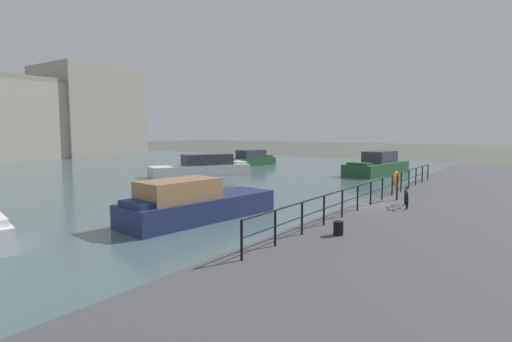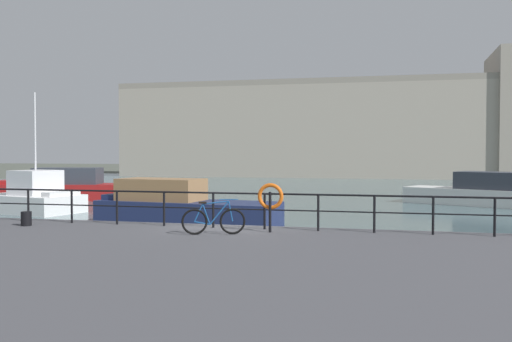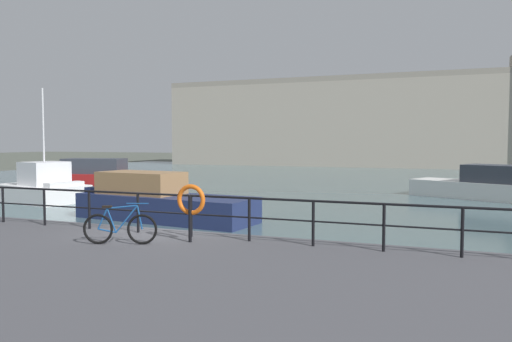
{
  "view_description": "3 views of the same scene",
  "coord_description": "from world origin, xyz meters",
  "px_view_note": "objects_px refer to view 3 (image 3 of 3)",
  "views": [
    {
      "loc": [
        -17.81,
        -6.84,
        4.25
      ],
      "look_at": [
        0.47,
        6.11,
        2.0
      ],
      "focal_mm": 28.19,
      "sensor_mm": 36.0,
      "label": 1
    },
    {
      "loc": [
        5.16,
        -17.53,
        3.24
      ],
      "look_at": [
        -0.73,
        6.36,
        2.41
      ],
      "focal_mm": 41.08,
      "sensor_mm": 36.0,
      "label": 2
    },
    {
      "loc": [
        7.2,
        -11.71,
        3.35
      ],
      "look_at": [
        0.74,
        5.36,
        2.26
      ],
      "focal_mm": 34.34,
      "sensor_mm": 36.0,
      "label": 3
    }
  ],
  "objects_px": {
    "harbor_building": "(432,121)",
    "moored_green_narrowboat": "(159,201)",
    "parked_bicycle": "(120,228)",
    "life_ring_stand": "(191,202)",
    "moored_blue_motorboat": "(43,188)",
    "moored_harbor_tender": "(91,176)",
    "moored_red_daysailer": "(499,186)"
  },
  "relations": [
    {
      "from": "moored_green_narrowboat",
      "to": "moored_blue_motorboat",
      "type": "bearing_deg",
      "value": -11.8
    },
    {
      "from": "moored_green_narrowboat",
      "to": "harbor_building",
      "type": "bearing_deg",
      "value": -94.35
    },
    {
      "from": "moored_blue_motorboat",
      "to": "parked_bicycle",
      "type": "distance_m",
      "value": 18.13
    },
    {
      "from": "harbor_building",
      "to": "moored_blue_motorboat",
      "type": "xyz_separation_m",
      "value": [
        -19.6,
        -48.4,
        -5.35
      ]
    },
    {
      "from": "moored_green_narrowboat",
      "to": "moored_blue_motorboat",
      "type": "xyz_separation_m",
      "value": [
        -9.5,
        3.18,
        -0.0
      ]
    },
    {
      "from": "parked_bicycle",
      "to": "moored_red_daysailer",
      "type": "bearing_deg",
      "value": 46.03
    },
    {
      "from": "moored_green_narrowboat",
      "to": "life_ring_stand",
      "type": "height_order",
      "value": "life_ring_stand"
    },
    {
      "from": "moored_red_daysailer",
      "to": "parked_bicycle",
      "type": "distance_m",
      "value": 23.81
    },
    {
      "from": "harbor_building",
      "to": "moored_green_narrowboat",
      "type": "bearing_deg",
      "value": -101.07
    },
    {
      "from": "moored_harbor_tender",
      "to": "life_ring_stand",
      "type": "distance_m",
      "value": 26.05
    },
    {
      "from": "moored_harbor_tender",
      "to": "parked_bicycle",
      "type": "xyz_separation_m",
      "value": [
        16.8,
        -19.44,
        0.5
      ]
    },
    {
      "from": "moored_green_narrowboat",
      "to": "moored_red_daysailer",
      "type": "height_order",
      "value": "moored_green_narrowboat"
    },
    {
      "from": "harbor_building",
      "to": "moored_green_narrowboat",
      "type": "xyz_separation_m",
      "value": [
        -10.1,
        -51.59,
        -5.34
      ]
    },
    {
      "from": "moored_red_daysailer",
      "to": "parked_bicycle",
      "type": "height_order",
      "value": "moored_red_daysailer"
    },
    {
      "from": "harbor_building",
      "to": "moored_harbor_tender",
      "type": "xyz_separation_m",
      "value": [
        -22.6,
        -40.71,
        -5.31
      ]
    },
    {
      "from": "moored_harbor_tender",
      "to": "moored_green_narrowboat",
      "type": "distance_m",
      "value": 16.57
    },
    {
      "from": "moored_harbor_tender",
      "to": "moored_blue_motorboat",
      "type": "relative_size",
      "value": 1.5
    },
    {
      "from": "moored_red_daysailer",
      "to": "harbor_building",
      "type": "bearing_deg",
      "value": 123.27
    },
    {
      "from": "parked_bicycle",
      "to": "life_ring_stand",
      "type": "distance_m",
      "value": 1.77
    },
    {
      "from": "moored_red_daysailer",
      "to": "life_ring_stand",
      "type": "xyz_separation_m",
      "value": [
        -8.77,
        -20.65,
        1.1
      ]
    },
    {
      "from": "harbor_building",
      "to": "parked_bicycle",
      "type": "bearing_deg",
      "value": -95.5
    },
    {
      "from": "harbor_building",
      "to": "moored_blue_motorboat",
      "type": "relative_size",
      "value": 9.59
    },
    {
      "from": "moored_blue_motorboat",
      "to": "life_ring_stand",
      "type": "height_order",
      "value": "moored_blue_motorboat"
    },
    {
      "from": "moored_blue_motorboat",
      "to": "life_ring_stand",
      "type": "xyz_separation_m",
      "value": [
        15.22,
        -10.89,
        1.12
      ]
    },
    {
      "from": "moored_red_daysailer",
      "to": "life_ring_stand",
      "type": "relative_size",
      "value": 6.83
    },
    {
      "from": "moored_harbor_tender",
      "to": "moored_green_narrowboat",
      "type": "xyz_separation_m",
      "value": [
        12.5,
        -10.88,
        -0.03
      ]
    },
    {
      "from": "moored_green_narrowboat",
      "to": "life_ring_stand",
      "type": "distance_m",
      "value": 9.66
    },
    {
      "from": "moored_harbor_tender",
      "to": "life_ring_stand",
      "type": "bearing_deg",
      "value": 121.04
    },
    {
      "from": "moored_harbor_tender",
      "to": "moored_blue_motorboat",
      "type": "bearing_deg",
      "value": 97.91
    },
    {
      "from": "harbor_building",
      "to": "moored_blue_motorboat",
      "type": "bearing_deg",
      "value": -112.04
    },
    {
      "from": "harbor_building",
      "to": "moored_green_narrowboat",
      "type": "height_order",
      "value": "harbor_building"
    },
    {
      "from": "moored_blue_motorboat",
      "to": "moored_harbor_tender",
      "type": "bearing_deg",
      "value": 125.44
    }
  ]
}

